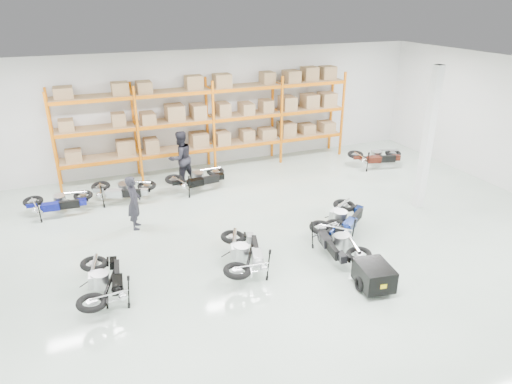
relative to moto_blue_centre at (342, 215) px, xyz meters
name	(u,v)px	position (x,y,z in m)	size (l,w,h in m)	color
room	(281,167)	(-1.84, 0.20, 1.64)	(18.00, 18.00, 18.00)	silver
pallet_rack	(210,112)	(-1.84, 6.65, 1.64)	(11.28, 0.98, 3.62)	orange
structural_column	(428,140)	(3.36, 0.70, 1.64)	(0.25, 0.25, 4.50)	white
moto_blue_centre	(342,215)	(0.00, 0.00, 0.00)	(0.89, 2.01, 1.23)	#071549
moto_silver_left	(244,249)	(-3.22, -0.70, -0.02)	(0.86, 1.93, 1.18)	#B7B9BE
moto_black_far_left	(103,276)	(-6.57, -0.63, -0.04)	(0.83, 1.87, 1.15)	black
moto_touring_right	(338,237)	(-0.73, -1.02, -0.04)	(0.83, 1.87, 1.15)	black
trailer	(374,276)	(-0.73, -2.62, -0.24)	(0.84, 1.55, 0.64)	black
moto_back_a	(57,198)	(-7.51, 4.42, -0.07)	(0.79, 1.77, 1.08)	navy
moto_back_b	(122,186)	(-5.53, 4.65, -0.05)	(0.82, 1.84, 1.13)	#A1A6AA
moto_back_c	(197,175)	(-2.96, 4.67, -0.04)	(0.84, 1.88, 1.15)	black
moto_back_d	(377,153)	(4.26, 4.31, -0.04)	(0.83, 1.87, 1.14)	#46170E
person_left	(134,203)	(-5.40, 2.59, 0.20)	(0.59, 0.39, 1.63)	#222029
person_back	(181,158)	(-3.34, 5.45, 0.37)	(0.96, 0.75, 1.98)	black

